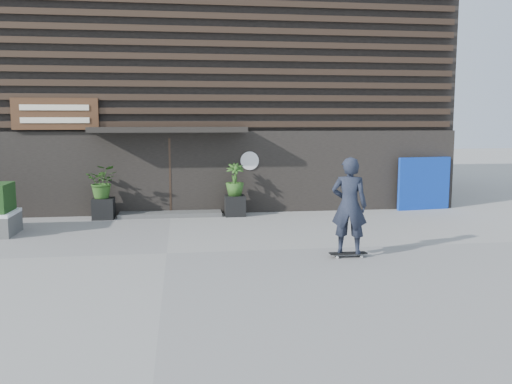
{
  "coord_description": "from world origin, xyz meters",
  "views": [
    {
      "loc": [
        0.35,
        -11.43,
        2.81
      ],
      "look_at": [
        2.12,
        1.4,
        1.1
      ],
      "focal_mm": 38.0,
      "sensor_mm": 36.0,
      "label": 1
    }
  ],
  "objects": [
    {
      "name": "skateboarder",
      "position": [
        3.74,
        -0.85,
        1.08
      ],
      "size": [
        0.85,
        0.71,
        2.08
      ],
      "color": "black",
      "rests_on": "ground"
    },
    {
      "name": "entrance_step",
      "position": [
        0.0,
        4.6,
        0.06
      ],
      "size": [
        3.0,
        0.8,
        0.12
      ],
      "primitive_type": "cube",
      "color": "#484846",
      "rests_on": "ground"
    },
    {
      "name": "bamboo_left",
      "position": [
        -1.9,
        4.4,
        1.08
      ],
      "size": [
        0.86,
        0.75,
        0.96
      ],
      "primitive_type": "imported",
      "color": "#2D591E",
      "rests_on": "planter_pot_left"
    },
    {
      "name": "bamboo_right",
      "position": [
        1.9,
        4.4,
        1.08
      ],
      "size": [
        0.54,
        0.54,
        0.96
      ],
      "primitive_type": "imported",
      "color": "#2D591E",
      "rests_on": "planter_pot_right"
    },
    {
      "name": "building",
      "position": [
        -0.0,
        9.96,
        3.99
      ],
      "size": [
        18.0,
        11.0,
        8.0
      ],
      "color": "black",
      "rests_on": "ground"
    },
    {
      "name": "planter_pot_right",
      "position": [
        1.9,
        4.4,
        0.3
      ],
      "size": [
        0.6,
        0.6,
        0.6
      ],
      "primitive_type": "cube",
      "color": "black",
      "rests_on": "ground"
    },
    {
      "name": "planter_pot_left",
      "position": [
        -1.9,
        4.4,
        0.3
      ],
      "size": [
        0.6,
        0.6,
        0.6
      ],
      "primitive_type": "cube",
      "color": "black",
      "rests_on": "ground"
    },
    {
      "name": "blue_tarp",
      "position": [
        7.94,
        4.7,
        0.83
      ],
      "size": [
        1.78,
        0.35,
        1.66
      ],
      "primitive_type": "cube",
      "rotation": [
        0.0,
        0.0,
        0.13
      ],
      "color": "#0C30A0",
      "rests_on": "ground"
    },
    {
      "name": "ground",
      "position": [
        0.0,
        0.0,
        0.0
      ],
      "size": [
        80.0,
        80.0,
        0.0
      ],
      "primitive_type": "plane",
      "color": "gray",
      "rests_on": "ground"
    }
  ]
}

